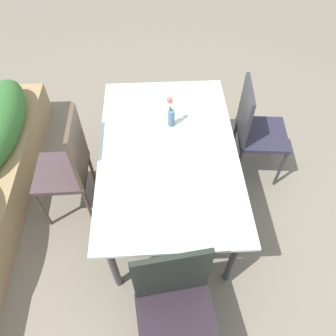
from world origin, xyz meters
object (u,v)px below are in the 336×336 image
dining_table (168,155)px  flower_vase (171,113)px  chair_near_right (255,128)px  chair_end_left (175,308)px  chair_far_side (69,165)px

dining_table → flower_vase: 0.32m
dining_table → chair_near_right: chair_near_right is taller
dining_table → chair_end_left: bearing=179.4°
flower_vase → chair_near_right: bearing=-81.7°
chair_end_left → flower_vase: size_ratio=3.60×
chair_far_side → flower_vase: 0.90m
dining_table → chair_far_side: (0.02, 0.78, -0.10)m
dining_table → chair_near_right: 0.88m
dining_table → flower_vase: flower_vase is taller
chair_near_right → chair_far_side: (-0.35, 1.56, 0.02)m
chair_near_right → chair_far_side: bearing=-71.8°
chair_near_right → flower_vase: 0.81m
dining_table → chair_near_right: bearing=-64.3°
chair_near_right → chair_end_left: size_ratio=1.00×
flower_vase → chair_far_side: bearing=106.7°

